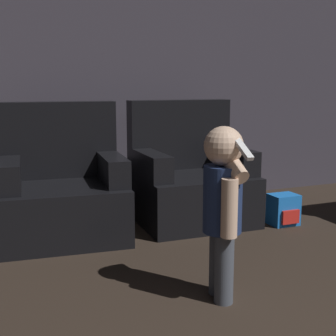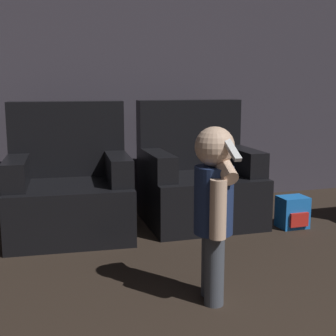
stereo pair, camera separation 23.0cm
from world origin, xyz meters
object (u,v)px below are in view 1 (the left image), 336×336
at_px(armchair_right, 190,181).
at_px(toy_backpack, 284,210).
at_px(person_toddler, 223,199).
at_px(armchair_left, 62,192).

xyz_separation_m(armchair_right, toy_backpack, (0.65, -0.41, -0.21)).
xyz_separation_m(armchair_right, person_toddler, (-0.47, -1.39, 0.21)).
bearing_deg(armchair_right, person_toddler, -106.76).
distance_m(armchair_left, toy_backpack, 1.76).
bearing_deg(toy_backpack, armchair_left, 166.38).
height_order(armchair_left, toy_backpack, armchair_left).
distance_m(armchair_right, toy_backpack, 0.80).
bearing_deg(armchair_right, armchair_left, -178.27).
bearing_deg(toy_backpack, person_toddler, -138.60).
distance_m(armchair_left, person_toddler, 1.53).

